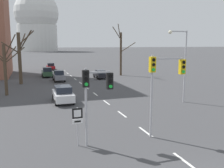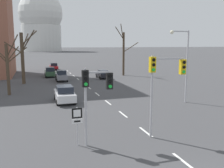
% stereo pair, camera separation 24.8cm
% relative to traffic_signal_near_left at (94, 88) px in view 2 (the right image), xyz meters
% --- Properties ---
extents(lane_stripe_0, '(0.16, 2.00, 0.01)m').
position_rel_traffic_signal_near_left_xyz_m(lane_stripe_0, '(3.80, -3.46, -3.44)').
color(lane_stripe_0, silver).
rests_on(lane_stripe_0, ground_plane).
extents(lane_stripe_1, '(0.16, 2.00, 0.01)m').
position_rel_traffic_signal_near_left_xyz_m(lane_stripe_1, '(3.80, 1.04, -3.44)').
color(lane_stripe_1, silver).
rests_on(lane_stripe_1, ground_plane).
extents(lane_stripe_2, '(0.16, 2.00, 0.01)m').
position_rel_traffic_signal_near_left_xyz_m(lane_stripe_2, '(3.80, 5.54, -3.44)').
color(lane_stripe_2, silver).
rests_on(lane_stripe_2, ground_plane).
extents(lane_stripe_3, '(0.16, 2.00, 0.01)m').
position_rel_traffic_signal_near_left_xyz_m(lane_stripe_3, '(3.80, 10.04, -3.44)').
color(lane_stripe_3, silver).
rests_on(lane_stripe_3, ground_plane).
extents(lane_stripe_4, '(0.16, 2.00, 0.01)m').
position_rel_traffic_signal_near_left_xyz_m(lane_stripe_4, '(3.80, 14.54, -3.44)').
color(lane_stripe_4, silver).
rests_on(lane_stripe_4, ground_plane).
extents(lane_stripe_5, '(0.16, 2.00, 0.01)m').
position_rel_traffic_signal_near_left_xyz_m(lane_stripe_5, '(3.80, 19.04, -3.44)').
color(lane_stripe_5, silver).
rests_on(lane_stripe_5, ground_plane).
extents(lane_stripe_6, '(0.16, 2.00, 0.01)m').
position_rel_traffic_signal_near_left_xyz_m(lane_stripe_6, '(3.80, 23.54, -3.44)').
color(lane_stripe_6, silver).
rests_on(lane_stripe_6, ground_plane).
extents(lane_stripe_7, '(0.16, 2.00, 0.01)m').
position_rel_traffic_signal_near_left_xyz_m(lane_stripe_7, '(3.80, 28.04, -3.44)').
color(lane_stripe_7, silver).
rests_on(lane_stripe_7, ground_plane).
extents(lane_stripe_8, '(0.16, 2.00, 0.01)m').
position_rel_traffic_signal_near_left_xyz_m(lane_stripe_8, '(3.80, 32.54, -3.44)').
color(lane_stripe_8, silver).
rests_on(lane_stripe_8, ground_plane).
extents(lane_stripe_9, '(0.16, 2.00, 0.01)m').
position_rel_traffic_signal_near_left_xyz_m(lane_stripe_9, '(3.80, 37.04, -3.44)').
color(lane_stripe_9, silver).
rests_on(lane_stripe_9, ground_plane).
extents(lane_stripe_10, '(0.16, 2.00, 0.01)m').
position_rel_traffic_signal_near_left_xyz_m(lane_stripe_10, '(3.80, 41.54, -3.44)').
color(lane_stripe_10, silver).
rests_on(lane_stripe_10, ground_plane).
extents(traffic_signal_near_left, '(1.78, 0.34, 4.56)m').
position_rel_traffic_signal_near_left_xyz_m(traffic_signal_near_left, '(0.00, 0.00, 0.00)').
color(traffic_signal_near_left, '#B2B2B7').
rests_on(traffic_signal_near_left, ground_plane).
extents(traffic_signal_centre_tall, '(2.49, 0.34, 5.23)m').
position_rel_traffic_signal_near_left_xyz_m(traffic_signal_centre_tall, '(4.43, 0.09, 0.54)').
color(traffic_signal_centre_tall, '#B2B2B7').
rests_on(traffic_signal_centre_tall, ground_plane).
extents(route_sign_post, '(0.60, 0.08, 2.31)m').
position_rel_traffic_signal_near_left_xyz_m(route_sign_post, '(-0.99, 0.18, -1.88)').
color(route_sign_post, '#B2B2B7').
rests_on(route_sign_post, ground_plane).
extents(street_lamp_right, '(2.11, 0.36, 7.19)m').
position_rel_traffic_signal_near_left_xyz_m(street_lamp_right, '(10.98, 7.80, 1.06)').
color(street_lamp_right, '#B2B2B7').
rests_on(street_lamp_right, ground_plane).
extents(sedan_near_left, '(1.68, 4.00, 1.45)m').
position_rel_traffic_signal_near_left_xyz_m(sedan_near_left, '(8.08, 27.66, -2.71)').
color(sedan_near_left, black).
rests_on(sedan_near_left, ground_plane).
extents(sedan_near_right, '(1.77, 4.07, 1.56)m').
position_rel_traffic_signal_near_left_xyz_m(sedan_near_right, '(1.15, 44.77, -2.64)').
color(sedan_near_right, maroon).
rests_on(sedan_near_right, ground_plane).
extents(sedan_mid_centre, '(1.70, 3.89, 1.78)m').
position_rel_traffic_signal_near_left_xyz_m(sedan_mid_centre, '(0.91, 26.50, -2.55)').
color(sedan_mid_centre, slate).
rests_on(sedan_mid_centre, ground_plane).
extents(sedan_far_left, '(1.82, 4.19, 1.72)m').
position_rel_traffic_signal_near_left_xyz_m(sedan_far_left, '(-0.49, 32.53, -2.59)').
color(sedan_far_left, '#2D4C33').
rests_on(sedan_far_left, ground_plane).
extents(sedan_far_right, '(1.90, 4.29, 1.70)m').
position_rel_traffic_signal_near_left_xyz_m(sedan_far_right, '(-0.37, 11.58, -2.60)').
color(sedan_far_right, silver).
rests_on(sedan_far_right, ground_plane).
extents(bare_tree_left_near, '(4.66, 4.26, 7.95)m').
position_rel_traffic_signal_near_left_xyz_m(bare_tree_left_near, '(-4.69, 25.44, 0.77)').
color(bare_tree_left_near, '#473828').
rests_on(bare_tree_left_near, ground_plane).
extents(bare_tree_right_near, '(4.47, 2.96, 9.39)m').
position_rel_traffic_signal_near_left_xyz_m(bare_tree_right_near, '(12.89, 30.32, 0.95)').
color(bare_tree_right_near, '#473828').
rests_on(bare_tree_right_near, ground_plane).
extents(bare_tree_left_far, '(4.02, 2.46, 6.98)m').
position_rel_traffic_signal_near_left_xyz_m(bare_tree_left_far, '(-6.07, 17.16, -0.07)').
color(bare_tree_left_far, '#473828').
rests_on(bare_tree_left_far, ground_plane).
extents(capitol_dome, '(33.65, 33.65, 47.53)m').
position_rel_traffic_signal_near_left_xyz_m(capitol_dome, '(3.80, 193.55, 19.71)').
color(capitol_dome, silver).
rests_on(capitol_dome, ground_plane).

